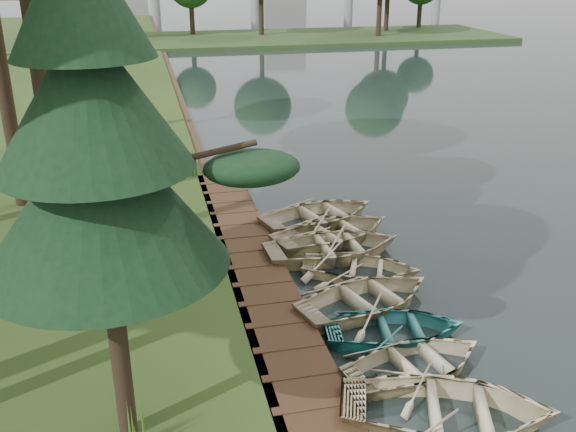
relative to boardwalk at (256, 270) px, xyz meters
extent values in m
plane|color=#3D2F1D|center=(1.60, 0.00, -0.15)|extent=(300.00, 300.00, 0.00)
cube|color=#3C2717|center=(0.00, 0.00, 0.00)|extent=(1.60, 16.00, 0.30)
cube|color=#2B441E|center=(9.60, 50.00, 0.08)|extent=(50.00, 14.00, 0.45)
cylinder|color=black|center=(-13.73, 50.00, 2.70)|extent=(0.50, 0.50, 4.80)
cylinder|color=black|center=(-7.07, 50.00, 2.70)|extent=(0.50, 0.50, 4.80)
cylinder|color=black|center=(-0.40, 50.00, 2.70)|extent=(0.50, 0.50, 4.80)
cylinder|color=black|center=(6.27, 50.00, 2.70)|extent=(0.50, 0.50, 4.80)
cylinder|color=black|center=(12.93, 50.00, 2.70)|extent=(0.50, 0.50, 4.80)
cylinder|color=black|center=(19.60, 50.00, 2.70)|extent=(0.50, 0.50, 4.80)
cylinder|color=black|center=(26.27, 50.00, 2.70)|extent=(0.50, 0.50, 4.80)
imported|color=beige|center=(2.38, -6.74, 0.31)|extent=(4.67, 3.97, 0.82)
imported|color=beige|center=(2.44, -5.17, 0.23)|extent=(3.62, 2.93, 0.66)
imported|color=teal|center=(2.48, -3.84, 0.23)|extent=(3.49, 2.70, 0.67)
imported|color=beige|center=(2.33, -2.45, 0.28)|extent=(4.27, 3.58, 0.76)
imported|color=beige|center=(2.73, -0.79, 0.23)|extent=(3.83, 3.36, 0.66)
imported|color=beige|center=(2.36, 0.52, 0.31)|extent=(4.14, 3.07, 0.82)
imported|color=beige|center=(2.67, 1.55, 0.30)|extent=(4.54, 3.79, 0.81)
imported|color=beige|center=(2.63, 2.97, 0.31)|extent=(4.57, 3.80, 0.82)
imported|color=beige|center=(-3.33, 7.19, 0.54)|extent=(4.40, 3.68, 0.78)
cylinder|color=black|center=(-4.82, 0.21, 4.85)|extent=(0.43, 0.43, 9.41)
cylinder|color=black|center=(-3.34, -5.94, 2.06)|extent=(0.32, 0.32, 3.83)
cone|color=black|center=(-3.34, -5.94, 4.73)|extent=(3.80, 3.80, 2.60)
cone|color=black|center=(-3.34, -5.94, 6.16)|extent=(2.90, 2.90, 2.25)
cone|color=#3F661E|center=(-3.10, -6.44, 0.59)|extent=(0.60, 0.60, 0.88)
cone|color=#3F661E|center=(-3.75, 2.93, 0.69)|extent=(0.60, 0.60, 1.07)
cone|color=#3F661E|center=(-2.72, 2.33, 0.69)|extent=(0.60, 0.60, 1.07)
cone|color=#3F661E|center=(-1.00, 8.03, 0.65)|extent=(0.60, 0.60, 1.00)
camera|label=1|loc=(-2.62, -15.36, 7.95)|focal=40.00mm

